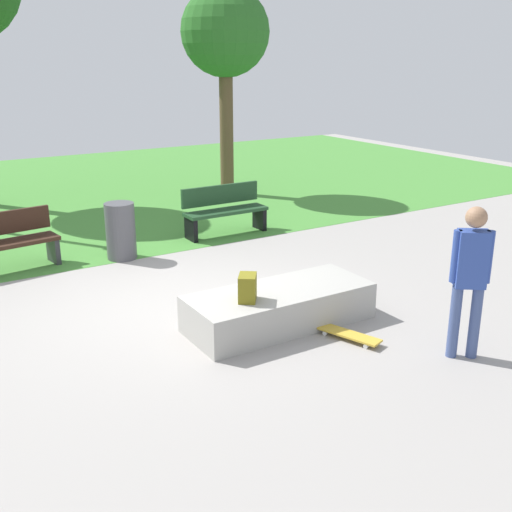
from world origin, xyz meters
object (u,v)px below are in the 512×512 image
Objects in this scene: tree_broad_elm at (225,35)px; park_bench_near_lamppost at (224,209)px; concrete_ledge at (279,307)px; skateboard_by_ledge at (349,334)px; skater_performing_trick at (470,271)px; park_bench_far_right at (4,241)px; trash_bin at (121,231)px; backpack_on_ledge at (247,288)px.

park_bench_near_lamppost is at bearing -120.02° from tree_broad_elm.
skateboard_by_ledge is at bearing -60.61° from concrete_ledge.
skater_performing_trick is 9.54m from tree_broad_elm.
trash_bin is (1.76, -0.35, -0.01)m from park_bench_far_right.
park_bench_near_lamppost is at bearing 10.53° from trash_bin.
park_bench_far_right is (-1.98, 4.03, -0.14)m from backpack_on_ledge.
backpack_on_ledge is 0.20× the size of park_bench_near_lamppost.
concrete_ledge is 4.25m from park_bench_near_lamppost.
skateboard_by_ledge is 0.51× the size of park_bench_near_lamppost.
tree_broad_elm is (3.76, 7.23, 3.04)m from backpack_on_ledge.
skater_performing_trick reaches higher than concrete_ledge.
concrete_ledge is at bearing -114.43° from tree_broad_elm.
skater_performing_trick reaches higher than backpack_on_ledge.
park_bench_far_right is (-2.95, 4.74, 0.42)m from skateboard_by_ledge.
backpack_on_ledge is 8.70m from tree_broad_elm.
skater_performing_trick is at bearing -69.73° from trash_bin.
skater_performing_trick is at bearing -102.60° from tree_broad_elm.
skateboard_by_ledge is at bearing 128.51° from skater_performing_trick.
tree_broad_elm is (5.75, 3.20, 3.18)m from park_bench_far_right.
park_bench_near_lamppost is 0.34× the size of tree_broad_elm.
skater_performing_trick reaches higher than skateboard_by_ledge.
backpack_on_ledge is 0.07× the size of tree_broad_elm.
park_bench_far_right is 1.79m from trash_bin.
trash_bin reaches higher than backpack_on_ledge.
tree_broad_elm is at bearing 65.57° from concrete_ledge.
trash_bin reaches higher than park_bench_near_lamppost.
park_bench_near_lamppost is 2.21m from trash_bin.
skateboard_by_ledge is 0.17× the size of tree_broad_elm.
park_bench_far_right is 1.76× the size of trash_bin.
park_bench_far_right is at bearing 168.79° from trash_bin.
skateboard_by_ledge is at bearing -90.28° from backpack_on_ledge.
concrete_ledge is 0.94m from skateboard_by_ledge.
concrete_ledge is 2.85× the size of skateboard_by_ledge.
tree_broad_elm is 6.22m from trash_bin.
park_bench_far_right reaches higher than skateboard_by_ledge.
concrete_ledge is 1.36× the size of skater_performing_trick.
trash_bin is (-1.20, 4.39, 0.40)m from skateboard_by_ledge.
park_bench_near_lamppost is 4.83m from tree_broad_elm.
skateboard_by_ledge is (-0.79, 1.00, -0.94)m from skater_performing_trick.
backpack_on_ledge is at bearing -115.44° from park_bench_near_lamppost.
park_bench_far_right and park_bench_near_lamppost have the same top height.
concrete_ledge is at bearing 124.69° from skater_performing_trick.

